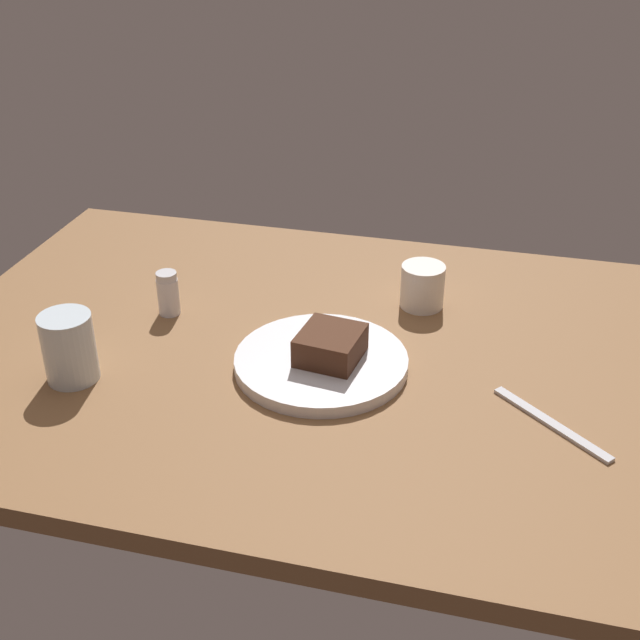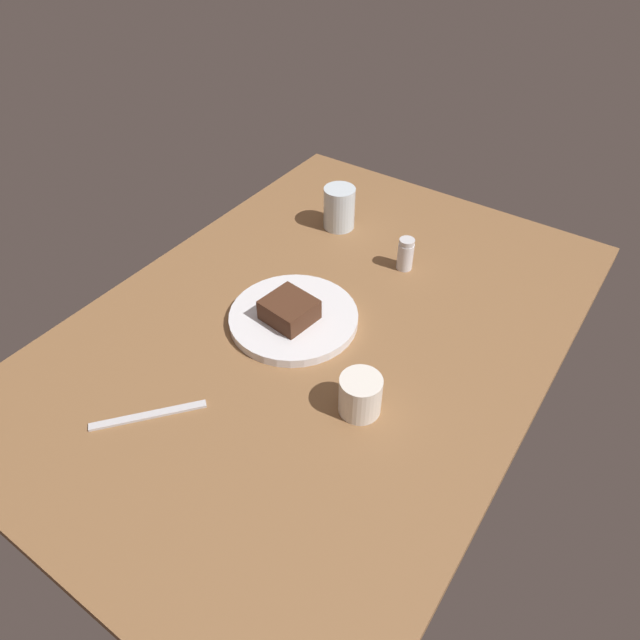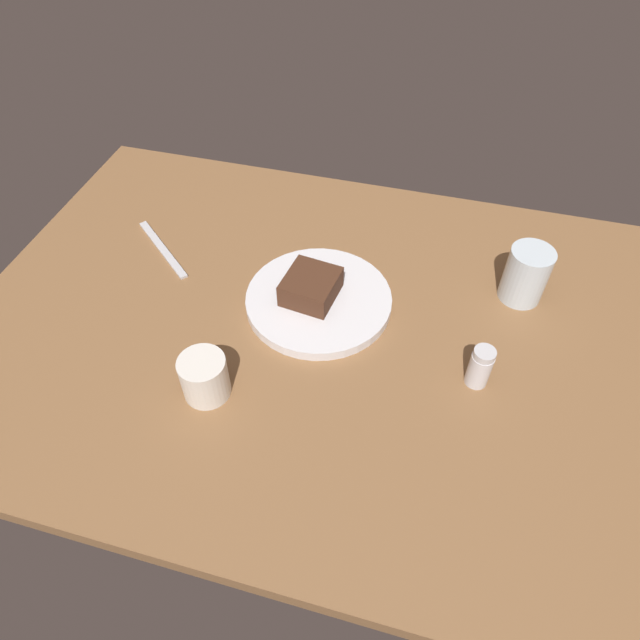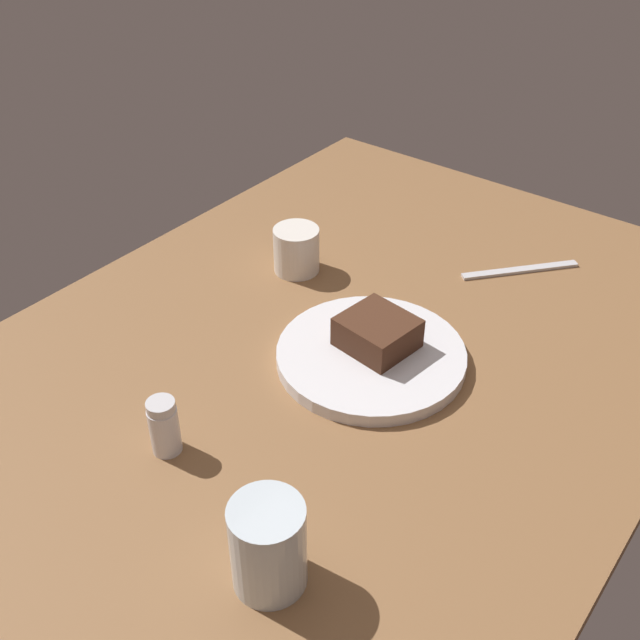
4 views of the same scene
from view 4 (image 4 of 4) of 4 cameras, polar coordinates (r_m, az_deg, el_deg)
The scene contains 7 objects.
dining_table at distance 102.81cm, azimuth 1.08°, elevation -3.24°, with size 120.00×84.00×3.00cm, color brown.
dessert_plate at distance 100.37cm, azimuth 3.86°, elevation -2.70°, with size 25.12×25.12×1.83cm, color silver.
chocolate_cake_slice at distance 99.41cm, azimuth 4.34°, elevation -0.94°, with size 9.00×8.44×4.24cm, color #472819.
salt_shaker at distance 88.23cm, azimuth -11.68°, elevation -7.87°, with size 3.46×3.46×7.30cm.
water_glass at distance 74.14cm, azimuth -3.93°, elevation -16.63°, with size 7.36×7.36×10.04cm, color silver.
coffee_cup at distance 117.11cm, azimuth -1.79°, elevation 5.31°, with size 7.10×7.10×7.18cm, color silver.
butter_knife at distance 122.43cm, azimuth 14.85°, elevation 3.66°, with size 19.00×1.40×0.50cm, color silver.
Camera 4 is at (-63.61, -46.91, 67.24)cm, focal length 42.44 mm.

